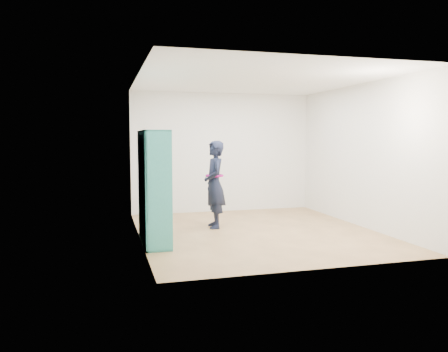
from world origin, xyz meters
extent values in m
plane|color=olive|center=(0.00, 0.00, 0.00)|extent=(4.50, 4.50, 0.00)
plane|color=white|center=(0.00, 0.00, 2.60)|extent=(4.50, 4.50, 0.00)
cube|color=white|center=(-2.00, 0.00, 1.30)|extent=(0.02, 4.50, 2.60)
cube|color=white|center=(2.00, 0.00, 1.30)|extent=(0.02, 4.50, 2.60)
cube|color=white|center=(0.00, 2.25, 1.30)|extent=(4.00, 0.02, 2.60)
cube|color=white|center=(0.00, -2.25, 1.30)|extent=(4.00, 0.02, 2.60)
cube|color=teal|center=(-1.80, -0.91, 0.87)|extent=(0.38, 0.03, 1.74)
cube|color=teal|center=(-1.80, 0.37, 0.87)|extent=(0.38, 0.03, 1.74)
cube|color=teal|center=(-1.80, -0.27, 0.01)|extent=(0.38, 1.30, 0.03)
cube|color=teal|center=(-1.80, -0.27, 1.72)|extent=(0.38, 1.30, 0.03)
cube|color=teal|center=(-1.98, -0.27, 0.87)|extent=(0.03, 1.30, 1.74)
cube|color=teal|center=(-1.80, -0.48, 0.87)|extent=(0.35, 0.03, 1.68)
cube|color=teal|center=(-1.80, -0.06, 0.87)|extent=(0.35, 0.03, 1.68)
cube|color=teal|center=(-1.80, -0.27, 0.45)|extent=(0.35, 1.25, 0.03)
cube|color=teal|center=(-1.80, -0.27, 0.87)|extent=(0.35, 1.25, 0.03)
cube|color=teal|center=(-1.80, -0.27, 1.29)|extent=(0.35, 1.25, 0.03)
cube|color=beige|center=(-1.78, -0.69, 0.09)|extent=(0.24, 0.15, 0.09)
cube|color=black|center=(-1.77, -0.75, 0.62)|extent=(0.20, 0.17, 0.31)
cube|color=maroon|center=(-1.77, -0.75, 1.03)|extent=(0.20, 0.17, 0.29)
cube|color=silver|center=(-1.78, -0.69, 1.33)|extent=(0.24, 0.15, 0.06)
cube|color=navy|center=(-1.77, -0.33, 0.20)|extent=(0.20, 0.17, 0.33)
cube|color=brown|center=(-1.77, -0.33, 0.62)|extent=(0.20, 0.17, 0.32)
cube|color=#BFB28C|center=(-1.78, -0.28, 0.93)|extent=(0.24, 0.15, 0.09)
cube|color=#26594C|center=(-1.77, -0.33, 1.41)|extent=(0.20, 0.17, 0.22)
cube|color=beige|center=(-1.77, 0.08, 0.17)|extent=(0.20, 0.17, 0.26)
cube|color=black|center=(-1.78, 0.14, 0.51)|extent=(0.24, 0.15, 0.09)
cube|color=maroon|center=(-1.77, 0.08, 0.99)|extent=(0.20, 0.17, 0.22)
cube|color=silver|center=(-1.77, 0.08, 1.44)|extent=(0.20, 0.17, 0.27)
imported|color=black|center=(-0.62, 0.55, 0.79)|extent=(0.41, 0.60, 1.57)
torus|color=#A50C73|center=(-0.62, 0.55, 0.95)|extent=(0.34, 0.34, 0.04)
cube|color=silver|center=(-0.76, 0.63, 0.89)|extent=(0.02, 0.09, 0.12)
cube|color=black|center=(-0.76, 0.63, 0.89)|extent=(0.02, 0.09, 0.12)
camera|label=1|loc=(-2.54, -7.03, 1.62)|focal=35.00mm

